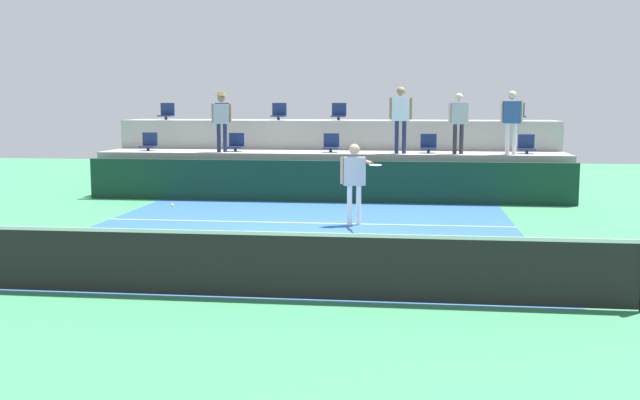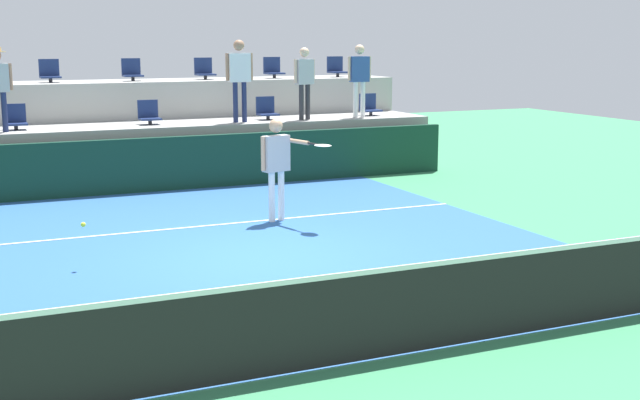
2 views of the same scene
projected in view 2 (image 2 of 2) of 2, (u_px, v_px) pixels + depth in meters
The scene contains 21 objects.
ground_plane at pixel (266, 259), 11.86m from camera, with size 40.00×40.00×0.00m, color #388456.
court_inner_paint at pixel (243, 243), 12.75m from camera, with size 9.00×10.00×0.01m, color #285693.
court_service_line at pixel (216, 225), 14.01m from camera, with size 9.00×0.06×0.00m, color white.
tennis_net at pixel (408, 306), 8.17m from camera, with size 10.48×0.08×1.07m.
sponsor_backboard at pixel (164, 164), 17.14m from camera, with size 13.00×0.16×1.10m, color #0F3323.
seating_tier_lower at pixel (149, 153), 18.29m from camera, with size 13.00×1.80×1.25m, color #9E9E99.
seating_tier_upper at pixel (132, 125), 19.83m from camera, with size 13.00×1.80×2.10m, color #9E9E99.
stadium_chair_lower_left at pixel (15, 119), 16.99m from camera, with size 0.44×0.40×0.52m.
stadium_chair_lower_center at pixel (149, 114), 18.08m from camera, with size 0.44×0.40×0.52m.
stadium_chair_lower_right at pixel (267, 110), 19.15m from camera, with size 0.44×0.40×0.52m.
stadium_chair_lower_far_right at pixel (369, 106), 20.20m from camera, with size 0.44×0.40×0.52m.
stadium_chair_upper_mid_left at pixel (50, 73), 18.81m from camera, with size 0.44×0.40×0.52m.
stadium_chair_upper_center at pixel (132, 72), 19.55m from camera, with size 0.44×0.40×0.52m.
stadium_chair_upper_mid_right at pixel (204, 70), 20.24m from camera, with size 0.44×0.40×0.52m.
stadium_chair_upper_right at pixel (273, 69), 20.95m from camera, with size 0.44×0.40×0.52m.
stadium_chair_upper_far_right at pixel (336, 68), 21.64m from camera, with size 0.44×0.40×0.52m.
tennis_player at pixel (278, 159), 14.12m from camera, with size 0.96×1.16×1.75m.
spectator_in_grey at pixel (239, 72), 18.34m from camera, with size 0.62×0.24×1.80m.
spectator_in_white at pixel (304, 77), 18.98m from camera, with size 0.57×0.28×1.63m.
spectator_leaning_on_rail at pixel (359, 74), 19.52m from camera, with size 0.59×0.23×1.68m.
tennis_ball at pixel (83, 225), 11.26m from camera, with size 0.07×0.07×0.07m.
Camera 2 is at (-3.96, -10.81, 3.06)m, focal length 47.12 mm.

